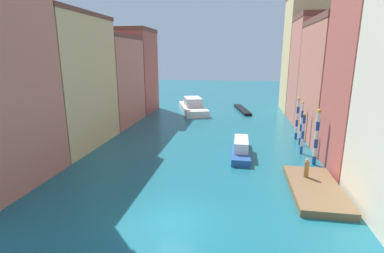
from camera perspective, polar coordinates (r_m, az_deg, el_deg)
The scene contains 17 objects.
ground_plane at distance 41.38m, azimuth 3.96°, elevation -0.04°, with size 154.00×154.00×0.00m, color #196070.
building_left_1 at distance 34.32m, azimuth -23.28°, elevation 8.15°, with size 6.24×11.54×14.37m.
building_left_2 at distance 44.20m, azimuth -15.44°, elevation 8.79°, with size 6.24×10.75×12.75m.
building_left_3 at distance 53.01m, azimuth -11.16°, elevation 10.75°, with size 6.24×8.21×14.46m.
building_right_1 at distance 28.43m, azimuth 33.17°, elevation 13.29°, with size 6.24×7.59×21.49m.
building_right_2 at distance 37.89m, azimuth 26.50°, elevation 8.14°, with size 6.24×11.82×14.18m.
building_right_3 at distance 47.55m, azimuth 23.11°, elevation 10.33°, with size 6.24×8.36×15.74m.
building_right_4 at distance 56.31m, azimuth 21.18°, elevation 13.17°, with size 6.24×8.96×20.16m.
waterfront_dock at distance 23.96m, azimuth 23.17°, elevation -11.27°, with size 3.56×7.68×0.51m.
person_on_dock at distance 24.91m, azimuth 21.75°, elevation -7.72°, with size 0.36×0.36×1.56m.
mooring_pole_0 at distance 28.79m, azimuth 23.45°, elevation -1.89°, with size 0.37×0.37×5.31m.
mooring_pole_1 at distance 31.64m, azimuth 21.12°, elevation -1.25°, with size 0.30×0.30×4.33m.
mooring_pole_2 at distance 34.79m, azimuth 20.85°, elevation 0.65°, with size 0.27×0.27×4.99m.
mooring_pole_3 at distance 36.88m, azimuth 20.14°, elevation 1.55°, with size 0.34×0.34×5.12m.
vaporetto_white at distance 51.82m, azimuth 0.18°, elevation 3.93°, with size 7.05×11.79×2.63m.
gondola_black at distance 53.81m, azimuth 9.90°, elevation 3.32°, with size 3.24×9.59×0.47m.
motorboat_0 at distance 30.08m, azimuth 9.67°, elevation -4.33°, with size 1.80×7.10×1.70m.
Camera 1 is at (3.62, -15.48, 10.03)m, focal length 26.92 mm.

